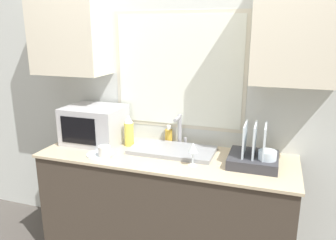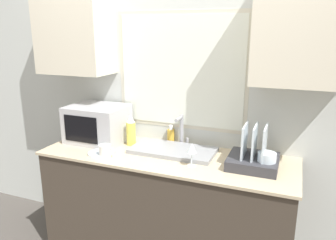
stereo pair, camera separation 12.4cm
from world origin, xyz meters
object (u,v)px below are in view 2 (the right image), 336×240
Objects in this scene: faucet at (181,128)px; dish_rack at (254,158)px; wine_glass at (192,149)px; spray_bottle at (131,130)px; soap_bottle at (171,135)px; microwave at (98,124)px; mug_near_sink at (105,151)px.

dish_rack is at bearing -21.11° from faucet.
faucet is at bearing 118.74° from wine_glass.
dish_rack reaches higher than spray_bottle.
dish_rack reaches higher than soap_bottle.
soap_bottle is at bearing 159.59° from dish_rack.
spray_bottle is at bearing -159.35° from faucet.
wine_glass is (0.88, -0.22, -0.02)m from microwave.
spray_bottle is 0.33m from soap_bottle.
spray_bottle is at bearing 158.04° from wine_glass.
wine_glass is (0.59, -0.24, 0.00)m from spray_bottle.
dish_rack is 0.99m from spray_bottle.
wine_glass reaches higher than soap_bottle.
wine_glass reaches higher than mug_near_sink.
mug_near_sink is 0.72× the size of wine_glass.
mug_near_sink is at bearing -49.03° from microwave.
wine_glass is at bearing -13.79° from microwave.
dish_rack is (0.61, -0.23, -0.08)m from faucet.
soap_bottle is (0.57, 0.19, -0.09)m from microwave.
soap_bottle is at bearing 54.86° from mug_near_sink.
faucet is 0.63m from mug_near_sink.
wine_glass is (-0.40, -0.15, 0.06)m from dish_rack.
spray_bottle is 0.31m from mug_near_sink.
spray_bottle reaches higher than mug_near_sink.
dish_rack is at bearing 11.31° from mug_near_sink.
spray_bottle is 2.11× the size of mug_near_sink.
microwave is 0.91m from wine_glass.
faucet reaches higher than mug_near_sink.
dish_rack is at bearing -5.29° from spray_bottle.
wine_glass is at bearing -52.82° from soap_bottle.
microwave reaches higher than wine_glass.
wine_glass is at bearing -159.93° from dish_rack.
microwave is 0.39m from mug_near_sink.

